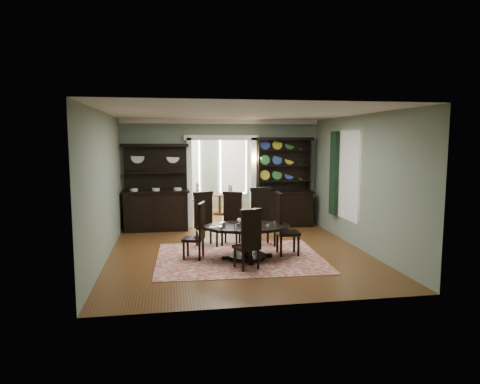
% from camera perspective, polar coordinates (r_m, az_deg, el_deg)
% --- Properties ---
extents(room, '(5.51, 6.01, 3.01)m').
position_cam_1_polar(room, '(9.13, -0.25, 1.53)').
color(room, brown).
rests_on(room, ground).
extents(parlor, '(3.51, 3.50, 3.01)m').
position_cam_1_polar(parlor, '(14.56, -3.71, 3.33)').
color(parlor, brown).
rests_on(parlor, ground).
extents(doorway_trim, '(2.08, 0.25, 2.57)m').
position_cam_1_polar(doorway_trim, '(12.05, -2.50, 3.05)').
color(doorway_trim, white).
rests_on(doorway_trim, floor).
extents(right_window, '(0.15, 1.47, 2.12)m').
position_cam_1_polar(right_window, '(10.73, 13.33, 2.29)').
color(right_window, white).
rests_on(right_window, wall_right).
extents(wall_sconce, '(0.27, 0.21, 0.21)m').
position_cam_1_polar(wall_sconce, '(12.03, 2.09, 4.34)').
color(wall_sconce, '#C88735').
rests_on(wall_sconce, back_wall_right).
extents(rug, '(3.50, 2.85, 0.01)m').
position_cam_1_polar(rug, '(8.99, -0.05, -8.74)').
color(rug, maroon).
rests_on(rug, floor).
extents(dining_table, '(1.85, 1.76, 0.70)m').
position_cam_1_polar(dining_table, '(8.81, 0.92, -5.83)').
color(dining_table, black).
rests_on(dining_table, rug).
extents(centerpiece, '(1.39, 0.89, 0.23)m').
position_cam_1_polar(centerpiece, '(8.75, 0.53, -4.05)').
color(centerpiece, silver).
rests_on(centerpiece, dining_table).
extents(chair_far_left, '(0.58, 0.56, 1.25)m').
position_cam_1_polar(chair_far_left, '(9.89, -4.71, -3.43)').
color(chair_far_left, black).
rests_on(chair_far_left, rug).
extents(chair_far_mid, '(0.58, 0.57, 1.23)m').
position_cam_1_polar(chair_far_mid, '(10.03, -1.09, -3.33)').
color(chair_far_mid, black).
rests_on(chair_far_mid, rug).
extents(chair_far_right, '(0.58, 0.56, 1.34)m').
position_cam_1_polar(chair_far_right, '(9.95, 2.96, -3.08)').
color(chair_far_right, black).
rests_on(chair_far_right, rug).
extents(chair_end_left, '(0.52, 0.54, 1.18)m').
position_cam_1_polar(chair_end_left, '(8.81, -5.61, -5.00)').
color(chair_end_left, black).
rests_on(chair_end_left, rug).
extents(chair_end_right, '(0.49, 0.52, 1.35)m').
position_cam_1_polar(chair_end_right, '(9.11, 5.72, -4.05)').
color(chair_end_right, black).
rests_on(chair_end_right, rug).
extents(chair_near, '(0.55, 0.53, 1.18)m').
position_cam_1_polar(chair_near, '(8.03, 1.22, -6.14)').
color(chair_near, black).
rests_on(chair_near, rug).
extents(sideboard, '(1.78, 0.64, 2.34)m').
position_cam_1_polar(sideboard, '(11.77, -11.11, -1.09)').
color(sideboard, black).
rests_on(sideboard, floor).
extents(welsh_dresser, '(1.64, 0.70, 2.51)m').
position_cam_1_polar(welsh_dresser, '(12.19, 5.92, -0.28)').
color(welsh_dresser, black).
rests_on(welsh_dresser, floor).
extents(parlor_table, '(0.72, 0.72, 0.67)m').
position_cam_1_polar(parlor_table, '(14.09, -2.73, -1.20)').
color(parlor_table, '#563618').
rests_on(parlor_table, parlor_floor).
extents(parlor_chair_left, '(0.48, 0.47, 1.06)m').
position_cam_1_polar(parlor_chair_left, '(13.90, -6.13, -0.80)').
color(parlor_chair_left, '#563618').
rests_on(parlor_chair_left, parlor_floor).
extents(parlor_chair_right, '(0.44, 0.42, 0.99)m').
position_cam_1_polar(parlor_chair_right, '(13.77, -0.84, -1.00)').
color(parlor_chair_right, '#563618').
rests_on(parlor_chair_right, parlor_floor).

